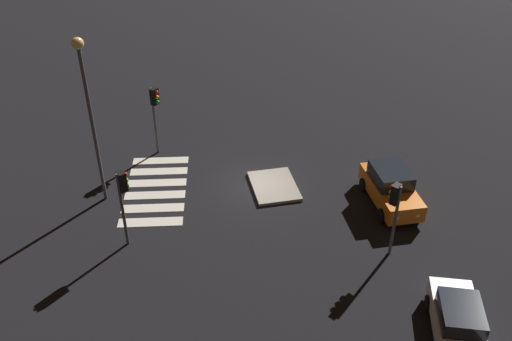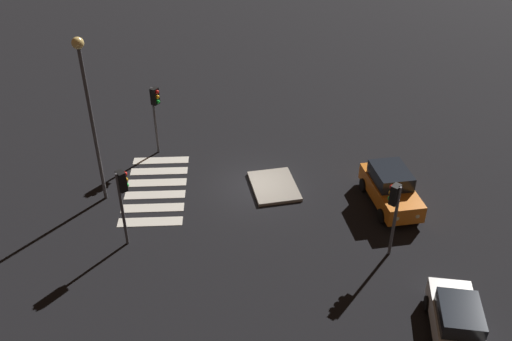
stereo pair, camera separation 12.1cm
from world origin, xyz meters
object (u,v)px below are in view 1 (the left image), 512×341
(traffic_light_north, at_px, (395,202))
(traffic_light_south, at_px, (155,105))
(traffic_island, at_px, (274,186))
(street_lamp, at_px, (87,97))
(car_white, at_px, (457,320))
(traffic_light_east, at_px, (123,191))
(car_orange, at_px, (391,187))

(traffic_light_north, bearing_deg, traffic_light_south, 4.64)
(traffic_island, relative_size, street_lamp, 0.39)
(car_white, height_order, traffic_light_east, traffic_light_east)
(traffic_light_north, xyz_separation_m, street_lamp, (-4.96, -13.70, 3.03))
(car_white, bearing_deg, street_lamp, 67.81)
(traffic_light_east, height_order, traffic_light_north, traffic_light_east)
(traffic_light_east, distance_m, traffic_light_north, 11.98)
(traffic_light_north, relative_size, street_lamp, 0.43)
(traffic_island, xyz_separation_m, car_white, (10.41, 6.12, 0.76))
(traffic_island, bearing_deg, car_white, 30.46)
(car_white, bearing_deg, traffic_island, 41.65)
(traffic_light_south, bearing_deg, traffic_light_east, -60.15)
(traffic_light_south, bearing_deg, car_white, -14.39)
(car_white, bearing_deg, car_orange, 13.06)
(traffic_light_north, bearing_deg, car_white, 149.87)
(car_orange, relative_size, car_white, 1.10)
(car_orange, height_order, traffic_light_east, traffic_light_east)
(traffic_island, distance_m, traffic_light_south, 8.22)
(car_orange, distance_m, car_white, 8.73)
(car_white, distance_m, traffic_light_south, 19.28)
(car_white, height_order, street_lamp, street_lamp)
(car_orange, distance_m, traffic_light_east, 13.36)
(car_orange, bearing_deg, street_lamp, -101.44)
(traffic_light_south, bearing_deg, street_lamp, -84.15)
(car_orange, relative_size, traffic_light_north, 1.23)
(traffic_island, height_order, traffic_light_south, traffic_light_south)
(traffic_island, xyz_separation_m, traffic_light_south, (-3.98, -6.49, 3.09))
(traffic_light_south, bearing_deg, traffic_light_north, -5.59)
(street_lamp, bearing_deg, traffic_light_east, 26.16)
(traffic_light_east, xyz_separation_m, street_lamp, (-3.65, -1.79, 2.87))
(car_orange, height_order, street_lamp, street_lamp)
(traffic_island, distance_m, traffic_light_north, 7.75)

